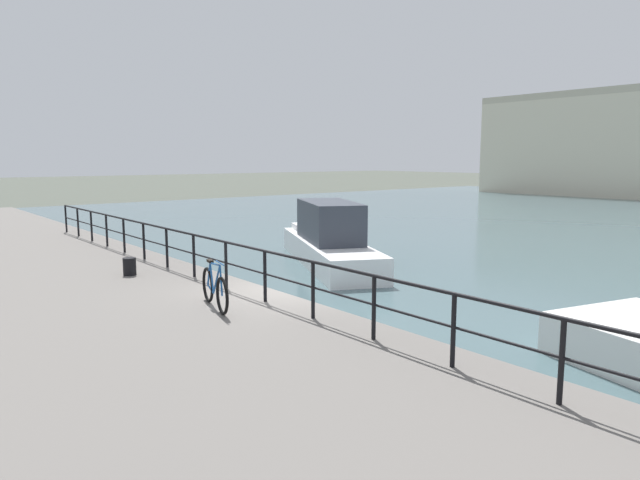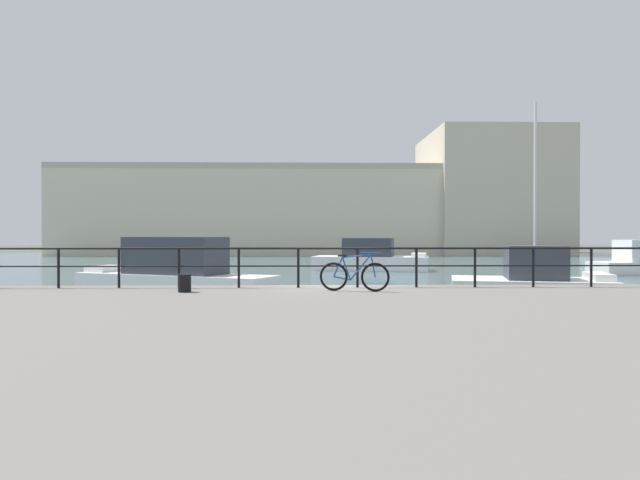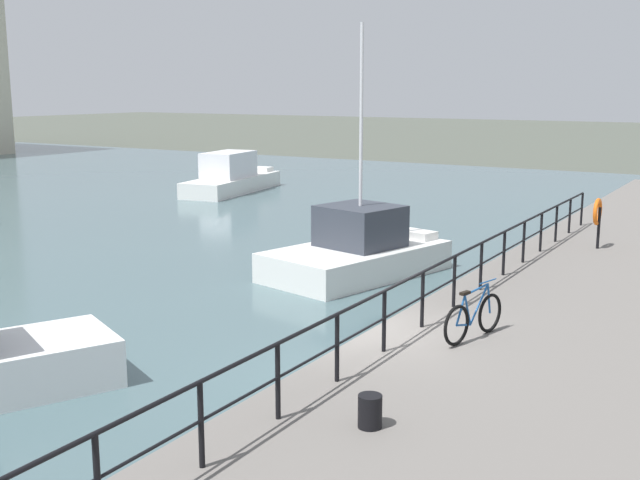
{
  "view_description": "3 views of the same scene",
  "coord_description": "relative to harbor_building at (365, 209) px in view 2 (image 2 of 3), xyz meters",
  "views": [
    {
      "loc": [
        10.33,
        -7.06,
        3.92
      ],
      "look_at": [
        -0.19,
        1.38,
        1.99
      ],
      "focal_mm": 32.27,
      "sensor_mm": 36.0,
      "label": 1
    },
    {
      "loc": [
        -0.72,
        -16.18,
        2.41
      ],
      "look_at": [
        -0.29,
        1.33,
        2.26
      ],
      "focal_mm": 32.35,
      "sensor_mm": 36.0,
      "label": 2
    },
    {
      "loc": [
        -12.25,
        -6.28,
        5.36
      ],
      "look_at": [
        0.3,
        1.23,
        2.51
      ],
      "focal_mm": 43.93,
      "sensor_mm": 36.0,
      "label": 3
    }
  ],
  "objects": [
    {
      "name": "moored_green_narrowboat",
      "position": [
        -3.11,
        -34.51,
        -4.96
      ],
      "size": [
        8.21,
        4.69,
        2.2
      ],
      "rotation": [
        0.0,
        0.0,
        -0.23
      ],
      "color": "white",
      "rests_on": "water_basin"
    },
    {
      "name": "ground_plane",
      "position": [
        -6.82,
        -57.52,
        -5.8
      ],
      "size": [
        240.0,
        240.0,
        0.0
      ],
      "primitive_type": "plane",
      "color": "#4C5147"
    },
    {
      "name": "moored_small_launch",
      "position": [
        -12.69,
        -51.15,
        -4.89
      ],
      "size": [
        8.41,
        5.45,
        2.33
      ],
      "rotation": [
        0.0,
        0.0,
        2.69
      ],
      "color": "white",
      "rests_on": "water_basin"
    },
    {
      "name": "quay_railing",
      "position": [
        -6.94,
        -58.27,
        -4.06
      ],
      "size": [
        27.11,
        0.07,
        1.08
      ],
      "color": "black",
      "rests_on": "quay_promenade"
    },
    {
      "name": "moored_cabin_cruiser",
      "position": [
        0.56,
        -53.34,
        -5.08
      ],
      "size": [
        5.96,
        4.09,
        7.13
      ],
      "rotation": [
        0.0,
        0.0,
        -0.24
      ],
      "color": "white",
      "rests_on": "water_basin"
    },
    {
      "name": "harbor_building",
      "position": [
        0.0,
        0.0,
        0.0
      ],
      "size": [
        61.13,
        17.52,
        15.3
      ],
      "color": "beige",
      "rests_on": "ground_plane"
    },
    {
      "name": "mooring_bollard",
      "position": [
        -10.53,
        -59.45,
        -4.57
      ],
      "size": [
        0.32,
        0.32,
        0.44
      ],
      "primitive_type": "cylinder",
      "color": "black",
      "rests_on": "quay_promenade"
    },
    {
      "name": "water_basin",
      "position": [
        -6.82,
        -27.32,
        -5.79
      ],
      "size": [
        80.0,
        60.0,
        0.01
      ],
      "primitive_type": "cube",
      "color": "#476066",
      "rests_on": "ground_plane"
    },
    {
      "name": "quay_promenade",
      "position": [
        -6.82,
        -64.02,
        -5.3
      ],
      "size": [
        56.0,
        13.0,
        1.01
      ],
      "primitive_type": "cube",
      "color": "slate",
      "rests_on": "ground_plane"
    },
    {
      "name": "parked_bicycle",
      "position": [
        -6.33,
        -59.32,
        -4.4
      ],
      "size": [
        1.74,
        0.47,
        0.98
      ],
      "rotation": [
        0.0,
        0.0,
        -0.23
      ],
      "color": "black",
      "rests_on": "quay_promenade"
    }
  ]
}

